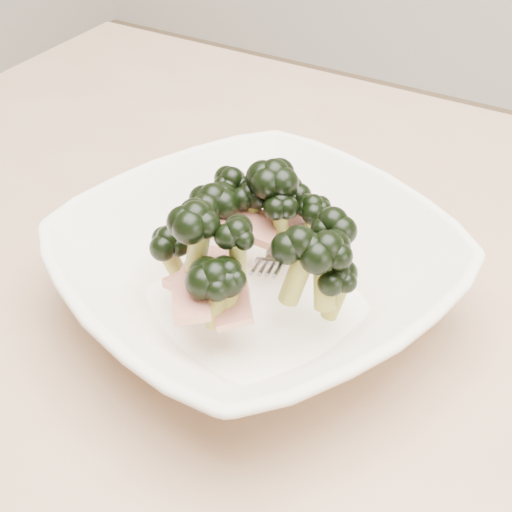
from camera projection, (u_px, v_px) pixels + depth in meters
dining_table at (378, 421)px, 0.59m from camera, size 1.20×0.80×0.75m
broccoli_dish at (256, 267)px, 0.53m from camera, size 0.36×0.36×0.12m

